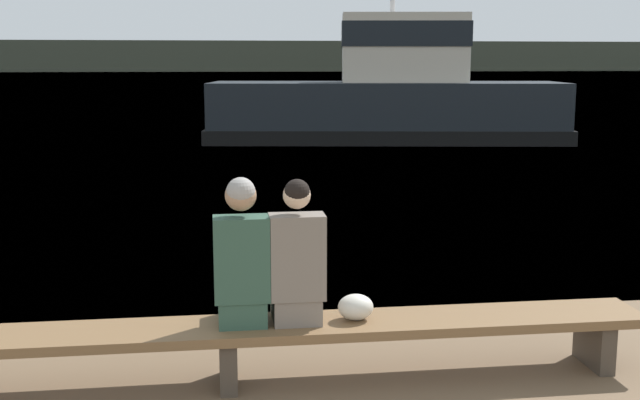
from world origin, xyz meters
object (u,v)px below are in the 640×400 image
object	(u,v)px
bench_main	(227,337)
tugboat_red	(389,101)
shopping_bag	(356,307)
person_left	(242,260)
person_right	(297,262)

from	to	relation	value
bench_main	tugboat_red	distance (m)	17.55
shopping_bag	bench_main	bearing A→B (deg)	-179.35
bench_main	shopping_bag	size ratio (longest dim) A/B	23.77
tugboat_red	shopping_bag	bearing A→B (deg)	175.18
person_left	tugboat_red	xyz separation A→B (m)	(4.82, 16.82, 0.22)
person_right	shopping_bag	size ratio (longest dim) A/B	4.05
person_right	tugboat_red	size ratio (longest dim) A/B	0.10
bench_main	tugboat_red	size ratio (longest dim) A/B	0.59
bench_main	person_left	world-z (taller)	person_left
person_right	shopping_bag	xyz separation A→B (m)	(0.42, 0.00, -0.34)
person_left	person_right	xyz separation A→B (m)	(0.38, 0.00, -0.03)
tugboat_red	person_left	bearing A→B (deg)	172.61
person_right	tugboat_red	distance (m)	17.40
bench_main	person_left	xyz separation A→B (m)	(0.11, 0.01, 0.55)
bench_main	shopping_bag	world-z (taller)	shopping_bag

